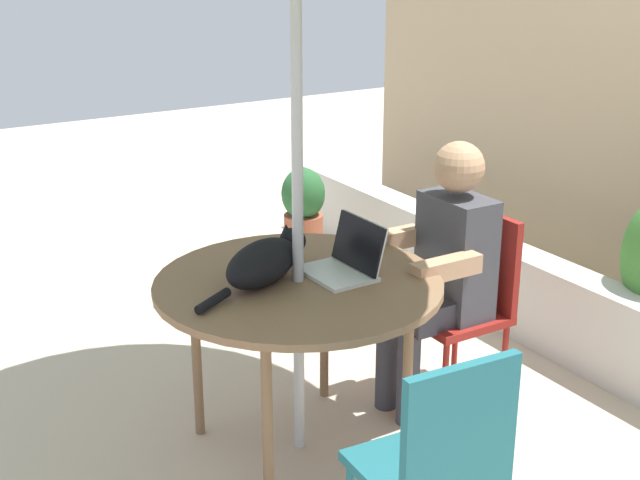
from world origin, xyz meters
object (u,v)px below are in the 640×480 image
Objects in this scene: laptop at (348,258)px; cat at (265,261)px; patio_table at (298,293)px; potted_plant_by_chair at (303,220)px; chair_empty at (439,458)px; chair_occupied at (469,292)px; person_seated at (443,263)px.

laptop reaches higher than cat.
patio_table is 1.90× the size of cat.
laptop is 1.92m from potted_plant_by_chair.
chair_empty is 2.84m from potted_plant_by_chair.
chair_empty is (0.97, -0.06, -0.19)m from patio_table.
chair_occupied is at bearing 92.77° from laptop.
person_seated is 0.54m from laptop.
chair_occupied is 0.74m from laptop.
patio_table is 1.31× the size of chair_empty.
potted_plant_by_chair is (-2.63, 1.05, -0.14)m from chair_empty.
patio_table is at bearing 62.64° from cat.
patio_table is at bearing 176.54° from chair_empty.
laptop is (0.03, -0.52, 0.14)m from person_seated.
cat is 2.00m from potted_plant_by_chair.
cat is (-0.09, -0.32, 0.02)m from laptop.
laptop is at bearing 74.28° from cat.
person_seated reaches higher than potted_plant_by_chair.
laptop is 0.34m from cat.
laptop reaches higher than chair_occupied.
chair_empty is 1.02m from laptop.
cat is at bearing -105.72° from laptop.
chair_empty is at bearing -44.13° from chair_occupied.
person_seated is at bearing 93.60° from laptop.
cat reaches higher than patio_table.
chair_empty is at bearing -3.46° from patio_table.
cat is (-0.06, -0.84, 0.16)m from person_seated.
cat is (-0.06, -1.00, 0.33)m from chair_occupied.
patio_table is 0.73m from person_seated.
cat reaches higher than potted_plant_by_chair.
laptop is at bearing -87.23° from chair_occupied.
cat is (-1.03, -0.05, 0.33)m from chair_empty.
cat is 0.87× the size of potted_plant_by_chair.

